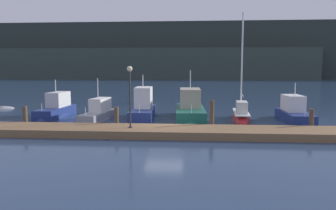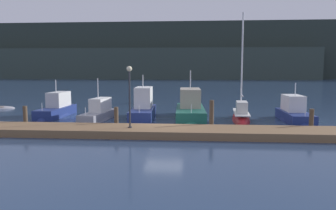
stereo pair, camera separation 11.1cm
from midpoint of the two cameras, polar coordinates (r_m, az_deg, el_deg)
The scene contains 16 objects.
ground_plane at distance 21.53m, azimuth -0.86°, elevation -4.23°, with size 400.00×400.00×0.00m, color navy.
dock at distance 19.64m, azimuth -1.36°, elevation -4.61°, with size 27.35×2.80×0.45m, color brown.
mooring_pile_0 at distance 23.87m, azimuth -23.72°, elevation -1.93°, with size 0.28×0.28×1.47m, color #4C3D2D.
mooring_pile_1 at distance 21.67m, azimuth -9.10°, elevation -2.28°, with size 0.28×0.28×1.46m, color #4C3D2D.
mooring_pile_2 at distance 21.07m, azimuth 7.49°, elevation -1.81°, with size 0.28×0.28×1.96m, color #4C3D2D.
mooring_pile_3 at distance 22.33m, azimuth 23.56°, elevation -2.48°, with size 0.28×0.28×1.47m, color #4C3D2D.
motorboat_berth_1 at distance 28.61m, azimuth -18.97°, elevation -1.21°, with size 1.77×5.72×3.64m.
motorboat_berth_2 at distance 25.88m, azimuth -12.15°, elevation -1.88°, with size 2.09×5.15×3.67m.
motorboat_berth_3 at distance 25.68m, azimuth -4.47°, elevation -1.32°, with size 2.16×6.37×3.95m.
motorboat_berth_4 at distance 25.98m, azimuth 3.75°, elevation -1.49°, with size 2.60×7.51×4.51m.
sailboat_berth_5 at distance 25.63m, azimuth 12.46°, elevation -2.27°, with size 1.72×5.42×8.90m.
motorboat_berth_6 at distance 26.51m, azimuth 20.98°, elevation -1.92°, with size 1.88×5.59×3.48m.
channel_buoy at distance 37.43m, azimuth -4.27°, elevation 1.31°, with size 1.40×1.40×1.76m.
dock_lamppost at distance 19.42m, azimuth -6.82°, elevation 3.25°, with size 0.32×0.32×3.66m.
hillside_backdrop at distance 124.08m, azimuth 1.32°, elevation 8.98°, with size 240.00×23.00×20.37m.
rowboat_adrift at distance 35.95m, azimuth -27.26°, elevation -0.62°, with size 2.64×2.10×0.56m.
Camera 1 is at (1.87, -21.07, 4.01)m, focal length 35.00 mm.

